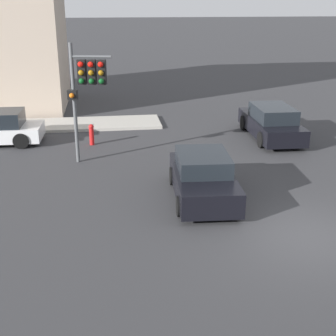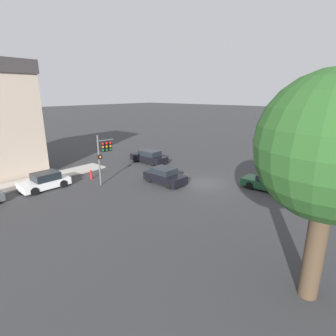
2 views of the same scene
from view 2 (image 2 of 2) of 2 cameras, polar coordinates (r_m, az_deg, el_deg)
name	(u,v)px [view 2 (image 2 of 2)]	position (r m, az deg, el deg)	size (l,w,h in m)	color
ground_plane	(204,183)	(24.52, 7.90, -3.33)	(300.00, 300.00, 0.00)	#333335
street_tree	(333,149)	(10.87, 32.22, 3.56)	(5.42, 5.42, 8.95)	#423323
traffic_signal	(104,150)	(23.92, -13.70, 3.87)	(0.60, 1.68, 4.55)	#515456
crossing_car_0	(165,176)	(24.14, -0.73, -1.78)	(4.09, 2.09, 1.44)	black
crossing_car_1	(149,157)	(31.39, -4.17, 2.44)	(4.77, 2.01, 1.50)	black
crossing_car_2	(271,183)	(24.04, 21.45, -3.12)	(4.63, 1.94, 1.32)	#194728
parked_car_0	(45,181)	(25.16, -25.21, -2.62)	(2.07, 4.04, 1.44)	silver
fire_hydrant	(91,174)	(26.45, -16.41, -1.28)	(0.22, 0.22, 0.92)	red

